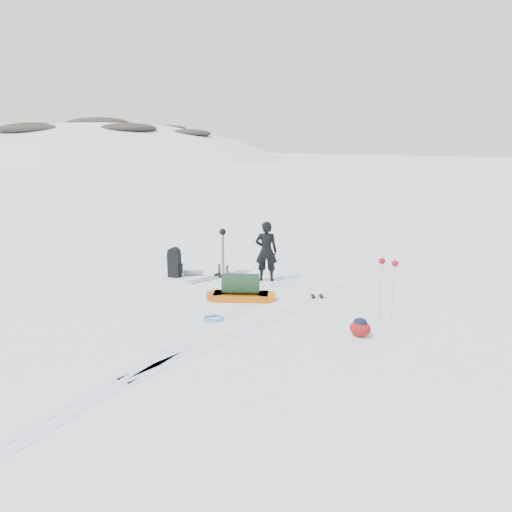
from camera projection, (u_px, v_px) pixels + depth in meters
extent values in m
plane|color=white|center=(263.00, 297.00, 12.24)|extent=(200.00, 200.00, 0.00)
ellipsoid|color=silver|center=(114.00, 355.00, 103.21)|extent=(143.00, 121.00, 93.50)
ellipsoid|color=black|center=(98.00, 123.00, 92.45)|extent=(13.00, 10.00, 2.20)
ellipsoid|color=black|center=(128.00, 128.00, 80.48)|extent=(10.40, 8.00, 1.76)
ellipsoid|color=black|center=(75.00, 129.00, 103.56)|extent=(9.10, 7.00, 1.54)
ellipsoid|color=black|center=(30.00, 129.00, 81.26)|extent=(11.70, 9.00, 1.98)
ellipsoid|color=black|center=(168.00, 129.00, 95.35)|extent=(7.80, 6.00, 1.32)
ellipsoid|color=black|center=(33.00, 127.00, 90.23)|extent=(9.88, 7.60, 1.67)
ellipsoid|color=black|center=(188.00, 133.00, 84.09)|extent=(8.32, 6.40, 1.41)
ellipsoid|color=black|center=(21.00, 133.00, 98.95)|extent=(7.80, 6.00, 1.32)
cube|color=silver|center=(259.00, 296.00, 12.30)|extent=(1.40, 17.97, 0.01)
cube|color=silver|center=(267.00, 298.00, 12.17)|extent=(1.40, 17.97, 0.01)
cube|color=silver|center=(344.00, 285.00, 13.21)|extent=(2.09, 13.88, 0.01)
cube|color=silver|center=(352.00, 287.00, 13.08)|extent=(2.09, 13.88, 0.01)
imported|color=black|center=(266.00, 251.00, 13.48)|extent=(0.71, 0.62, 1.64)
cube|color=#CB5D0B|center=(241.00, 296.00, 12.03)|extent=(1.42, 1.11, 0.16)
cylinder|color=orange|center=(266.00, 297.00, 11.99)|extent=(0.65, 0.65, 0.16)
cylinder|color=#D5400C|center=(216.00, 296.00, 12.07)|extent=(0.65, 0.65, 0.16)
cylinder|color=black|center=(241.00, 283.00, 11.96)|extent=(1.00, 0.84, 0.48)
cube|color=black|center=(174.00, 265.00, 13.94)|extent=(0.39, 0.32, 0.67)
cylinder|color=black|center=(174.00, 253.00, 13.86)|extent=(0.38, 0.31, 0.32)
cube|color=black|center=(180.00, 269.00, 13.94)|extent=(0.12, 0.19, 0.29)
cylinder|color=slate|center=(193.00, 273.00, 14.15)|extent=(0.52, 0.40, 0.14)
cylinder|color=black|center=(224.00, 256.00, 13.54)|extent=(0.03, 0.03, 1.34)
cylinder|color=black|center=(222.00, 257.00, 13.46)|extent=(0.03, 0.03, 1.34)
torus|color=black|center=(224.00, 276.00, 13.67)|extent=(0.13, 0.13, 0.01)
torus|color=black|center=(223.00, 277.00, 13.59)|extent=(0.13, 0.13, 0.01)
sphere|color=black|center=(223.00, 232.00, 13.33)|extent=(0.18, 0.18, 0.18)
cylinder|color=silver|center=(380.00, 291.00, 10.60)|extent=(0.02, 0.02, 1.28)
cylinder|color=#B8BBC0|center=(393.00, 294.00, 10.40)|extent=(0.02, 0.02, 1.28)
torus|color=#A2A4A9|center=(379.00, 315.00, 10.72)|extent=(0.09, 0.09, 0.01)
torus|color=#B5B7BD|center=(391.00, 318.00, 10.53)|extent=(0.09, 0.09, 0.01)
sphere|color=maroon|center=(382.00, 261.00, 10.45)|extent=(0.14, 0.14, 0.14)
sphere|color=maroon|center=(395.00, 263.00, 10.25)|extent=(0.14, 0.14, 0.14)
cube|color=gray|center=(222.00, 277.00, 13.95)|extent=(0.70, 1.91, 0.02)
cube|color=#9B9EA4|center=(217.00, 276.00, 14.10)|extent=(0.70, 1.91, 0.02)
cube|color=black|center=(222.00, 276.00, 13.95)|extent=(0.13, 0.21, 0.05)
cube|color=black|center=(217.00, 274.00, 14.09)|extent=(0.13, 0.21, 0.05)
cube|color=silver|center=(313.00, 298.00, 12.16)|extent=(1.24, 1.69, 0.02)
cube|color=silver|center=(321.00, 298.00, 12.17)|extent=(1.24, 1.69, 0.02)
cube|color=black|center=(313.00, 296.00, 12.15)|extent=(0.18, 0.21, 0.06)
cube|color=black|center=(321.00, 296.00, 12.16)|extent=(0.18, 0.21, 0.06)
torus|color=#56A1D1|center=(213.00, 318.00, 10.74)|extent=(0.49, 0.49, 0.05)
torus|color=#5387CB|center=(215.00, 318.00, 10.75)|extent=(0.38, 0.38, 0.04)
ellipsoid|color=maroon|center=(360.00, 329.00, 9.81)|extent=(0.45, 0.35, 0.31)
ellipsoid|color=black|center=(360.00, 322.00, 9.78)|extent=(0.29, 0.24, 0.15)
cylinder|color=#56595E|center=(219.00, 270.00, 14.16)|extent=(0.10, 0.10, 0.28)
cylinder|color=#52545A|center=(227.00, 271.00, 14.12)|extent=(0.10, 0.10, 0.25)
cylinder|color=black|center=(219.00, 265.00, 14.13)|extent=(0.09, 0.09, 0.03)
cylinder|color=black|center=(227.00, 266.00, 14.09)|extent=(0.09, 0.09, 0.03)
ellipsoid|color=black|center=(251.00, 277.00, 13.58)|extent=(0.41, 0.37, 0.21)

